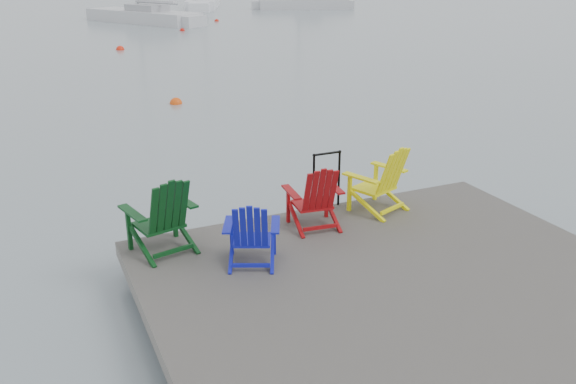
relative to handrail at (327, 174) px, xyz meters
name	(u,v)px	position (x,y,z in m)	size (l,w,h in m)	color
ground	(397,315)	(-0.25, -2.45, -1.04)	(400.00, 400.00, 0.00)	gray
dock	(399,291)	(-0.25, -2.45, -0.69)	(6.00, 5.00, 1.40)	#302D2A
handrail	(327,174)	(0.00, 0.00, 0.00)	(0.48, 0.04, 0.90)	black
chair_green	(163,215)	(-2.68, -0.53, 0.00)	(0.98, 0.93, 1.07)	#0A3813
chair_blue	(251,232)	(-1.75, -1.33, -0.09)	(0.87, 0.83, 0.89)	#1016AD
chair_red	(315,196)	(-0.51, -0.64, -0.05)	(0.82, 0.77, 0.97)	maroon
chair_yellow	(381,179)	(0.69, -0.48, -0.01)	(1.01, 0.96, 1.05)	#F6F00D
sailboat_near	(144,17)	(4.45, 35.88, -0.69)	(6.58, 9.19, 12.59)	silver
sailboat_mid	(203,3)	(12.16, 47.46, -0.69)	(5.57, 9.53, 12.70)	white
sailboat_far	(304,5)	(19.76, 42.38, -0.69)	(7.92, 4.39, 10.71)	silver
buoy_a	(176,104)	(0.18, 10.30, -1.04)	(0.38, 0.38, 0.38)	#F14D0E
buoy_b	(120,50)	(0.63, 22.91, -1.04)	(0.40, 0.40, 0.40)	red
buoy_c	(217,21)	(9.30, 34.72, -1.04)	(0.32, 0.32, 0.32)	red
buoy_d	(182,31)	(5.53, 29.78, -1.04)	(0.32, 0.32, 0.32)	red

